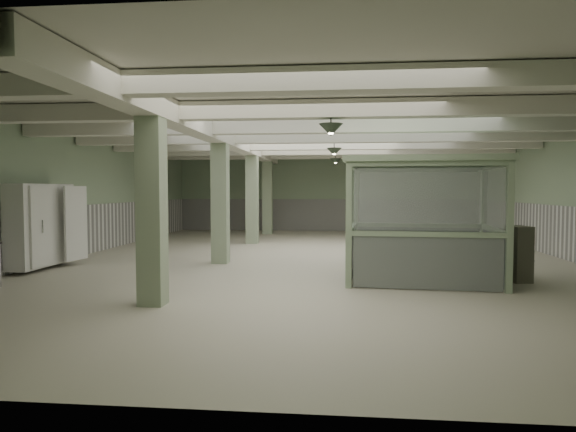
# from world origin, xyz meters

# --- Properties ---
(floor) EXTENTS (20.00, 20.00, 0.00)m
(floor) POSITION_xyz_m (0.00, 0.00, 0.00)
(floor) COLOR beige
(floor) RESTS_ON ground
(ceiling) EXTENTS (14.00, 20.00, 0.02)m
(ceiling) POSITION_xyz_m (0.00, 0.00, 3.60)
(ceiling) COLOR beige
(ceiling) RESTS_ON wall_back
(wall_back) EXTENTS (14.00, 0.02, 3.60)m
(wall_back) POSITION_xyz_m (0.00, 10.00, 1.80)
(wall_back) COLOR #90A584
(wall_back) RESTS_ON floor
(wall_front) EXTENTS (14.00, 0.02, 3.60)m
(wall_front) POSITION_xyz_m (0.00, -10.00, 1.80)
(wall_front) COLOR #90A584
(wall_front) RESTS_ON floor
(wall_left) EXTENTS (0.02, 20.00, 3.60)m
(wall_left) POSITION_xyz_m (-7.00, 0.00, 1.80)
(wall_left) COLOR #90A584
(wall_left) RESTS_ON floor
(wainscot_left) EXTENTS (0.05, 19.90, 1.50)m
(wainscot_left) POSITION_xyz_m (-6.97, 0.00, 0.75)
(wainscot_left) COLOR white
(wainscot_left) RESTS_ON floor
(wainscot_right) EXTENTS (0.05, 19.90, 1.50)m
(wainscot_right) POSITION_xyz_m (6.97, 0.00, 0.75)
(wainscot_right) COLOR white
(wainscot_right) RESTS_ON floor
(wainscot_back) EXTENTS (13.90, 0.05, 1.50)m
(wainscot_back) POSITION_xyz_m (0.00, 9.97, 0.75)
(wainscot_back) COLOR white
(wainscot_back) RESTS_ON floor
(girder) EXTENTS (0.45, 19.90, 0.40)m
(girder) POSITION_xyz_m (-2.50, 0.00, 3.38)
(girder) COLOR silver
(girder) RESTS_ON ceiling
(beam_a) EXTENTS (13.90, 0.35, 0.32)m
(beam_a) POSITION_xyz_m (0.00, -7.50, 3.42)
(beam_a) COLOR silver
(beam_a) RESTS_ON ceiling
(beam_b) EXTENTS (13.90, 0.35, 0.32)m
(beam_b) POSITION_xyz_m (0.00, -5.00, 3.42)
(beam_b) COLOR silver
(beam_b) RESTS_ON ceiling
(beam_c) EXTENTS (13.90, 0.35, 0.32)m
(beam_c) POSITION_xyz_m (0.00, -2.50, 3.42)
(beam_c) COLOR silver
(beam_c) RESTS_ON ceiling
(beam_d) EXTENTS (13.90, 0.35, 0.32)m
(beam_d) POSITION_xyz_m (0.00, 0.00, 3.42)
(beam_d) COLOR silver
(beam_d) RESTS_ON ceiling
(beam_e) EXTENTS (13.90, 0.35, 0.32)m
(beam_e) POSITION_xyz_m (0.00, 2.50, 3.42)
(beam_e) COLOR silver
(beam_e) RESTS_ON ceiling
(beam_f) EXTENTS (13.90, 0.35, 0.32)m
(beam_f) POSITION_xyz_m (0.00, 5.00, 3.42)
(beam_f) COLOR silver
(beam_f) RESTS_ON ceiling
(beam_g) EXTENTS (13.90, 0.35, 0.32)m
(beam_g) POSITION_xyz_m (0.00, 7.50, 3.42)
(beam_g) COLOR silver
(beam_g) RESTS_ON ceiling
(column_a) EXTENTS (0.42, 0.42, 3.60)m
(column_a) POSITION_xyz_m (-2.50, -6.00, 1.80)
(column_a) COLOR #94A786
(column_a) RESTS_ON floor
(column_b) EXTENTS (0.42, 0.42, 3.60)m
(column_b) POSITION_xyz_m (-2.50, -1.00, 1.80)
(column_b) COLOR #94A786
(column_b) RESTS_ON floor
(column_c) EXTENTS (0.42, 0.42, 3.60)m
(column_c) POSITION_xyz_m (-2.50, 4.00, 1.80)
(column_c) COLOR #94A786
(column_c) RESTS_ON floor
(column_d) EXTENTS (0.42, 0.42, 3.60)m
(column_d) POSITION_xyz_m (-2.50, 8.00, 1.80)
(column_d) COLOR #94A786
(column_d) RESTS_ON floor
(pendant_front) EXTENTS (0.44, 0.44, 0.22)m
(pendant_front) POSITION_xyz_m (0.50, -5.00, 3.05)
(pendant_front) COLOR #2F3C2D
(pendant_front) RESTS_ON ceiling
(pendant_mid) EXTENTS (0.44, 0.44, 0.22)m
(pendant_mid) POSITION_xyz_m (0.50, 0.50, 3.05)
(pendant_mid) COLOR #2F3C2D
(pendant_mid) RESTS_ON ceiling
(pendant_back) EXTENTS (0.44, 0.44, 0.22)m
(pendant_back) POSITION_xyz_m (0.50, 5.50, 3.05)
(pendant_back) COLOR #2F3C2D
(pendant_back) RESTS_ON ceiling
(walkin_cooler) EXTENTS (0.80, 2.19, 2.01)m
(walkin_cooler) POSITION_xyz_m (-6.62, -2.49, 1.01)
(walkin_cooler) COLOR white
(walkin_cooler) RESTS_ON floor
(guard_booth) EXTENTS (3.48, 3.02, 2.64)m
(guard_booth) POSITION_xyz_m (2.46, -3.01, 1.78)
(guard_booth) COLOR #94AD8A
(guard_booth) RESTS_ON floor
(filing_cabinet) EXTENTS (0.50, 0.62, 1.19)m
(filing_cabinet) POSITION_xyz_m (4.47, -3.08, 0.59)
(filing_cabinet) COLOR #5F6050
(filing_cabinet) RESTS_ON floor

